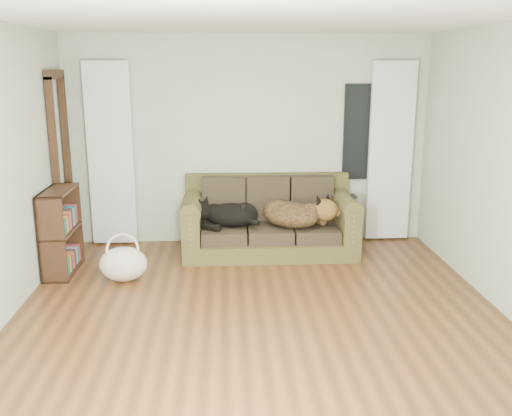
{
  "coord_description": "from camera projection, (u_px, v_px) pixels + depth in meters",
  "views": [
    {
      "loc": [
        -0.29,
        -4.64,
        2.23
      ],
      "look_at": [
        0.05,
        1.6,
        0.65
      ],
      "focal_mm": 40.0,
      "sensor_mm": 36.0,
      "label": 1
    }
  ],
  "objects": [
    {
      "name": "curtain_left",
      "position": [
        111.0,
        155.0,
        7.02
      ],
      "size": [
        0.55,
        0.08,
        2.25
      ],
      "primitive_type": "cube",
      "color": "white",
      "rests_on": "ground"
    },
    {
      "name": "dog_shepherd",
      "position": [
        295.0,
        215.0,
        6.78
      ],
      "size": [
        0.92,
        0.87,
        0.33
      ],
      "primitive_type": "ellipsoid",
      "rotation": [
        0.0,
        0.0,
        2.5
      ],
      "color": "black",
      "rests_on": "sofa"
    },
    {
      "name": "ceiling",
      "position": [
        261.0,
        15.0,
        4.42
      ],
      "size": [
        5.0,
        5.0,
        0.0
      ],
      "primitive_type": "plane",
      "color": "white",
      "rests_on": "ground"
    },
    {
      "name": "door_casing",
      "position": [
        62.0,
        168.0,
        6.66
      ],
      "size": [
        0.07,
        0.6,
        2.1
      ],
      "primitive_type": "cube",
      "color": "black",
      "rests_on": "ground"
    },
    {
      "name": "curtain_right",
      "position": [
        390.0,
        152.0,
        7.21
      ],
      "size": [
        0.55,
        0.08,
        2.25
      ],
      "primitive_type": "cube",
      "color": "white",
      "rests_on": "ground"
    },
    {
      "name": "window_pane",
      "position": [
        363.0,
        132.0,
        7.18
      ],
      "size": [
        0.5,
        0.03,
        1.2
      ],
      "primitive_type": "cube",
      "color": "black",
      "rests_on": "wall_back"
    },
    {
      "name": "tote_bag",
      "position": [
        124.0,
        266.0,
        6.02
      ],
      "size": [
        0.53,
        0.42,
        0.37
      ],
      "primitive_type": "ellipsoid",
      "rotation": [
        0.0,
        0.0,
        -0.07
      ],
      "color": "silver",
      "rests_on": "floor"
    },
    {
      "name": "wall_back",
      "position": [
        248.0,
        141.0,
        7.15
      ],
      "size": [
        4.5,
        0.04,
        2.6
      ],
      "primitive_type": "cube",
      "color": "#B7C1B4",
      "rests_on": "ground"
    },
    {
      "name": "tv_remote",
      "position": [
        354.0,
        196.0,
        6.68
      ],
      "size": [
        0.05,
        0.17,
        0.02
      ],
      "primitive_type": "cube",
      "rotation": [
        0.0,
        0.0,
        0.03
      ],
      "color": "black",
      "rests_on": "sofa"
    },
    {
      "name": "dog_black_lab",
      "position": [
        228.0,
        215.0,
        6.8
      ],
      "size": [
        0.75,
        0.6,
        0.28
      ],
      "primitive_type": "ellipsoid",
      "rotation": [
        0.0,
        0.0,
        -0.25
      ],
      "color": "black",
      "rests_on": "sofa"
    },
    {
      "name": "sofa",
      "position": [
        269.0,
        216.0,
        6.87
      ],
      "size": [
        2.05,
        0.89,
        0.84
      ],
      "primitive_type": "cube",
      "color": "#4C4423",
      "rests_on": "floor"
    },
    {
      "name": "floor",
      "position": [
        260.0,
        323.0,
        5.05
      ],
      "size": [
        5.0,
        5.0,
        0.0
      ],
      "primitive_type": "plane",
      "color": "#462B16",
      "rests_on": "ground"
    },
    {
      "name": "bookshelf",
      "position": [
        61.0,
        228.0,
        6.2
      ],
      "size": [
        0.3,
        0.75,
        0.93
      ],
      "primitive_type": "cube",
      "rotation": [
        0.0,
        0.0,
        0.03
      ],
      "color": "black",
      "rests_on": "floor"
    }
  ]
}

